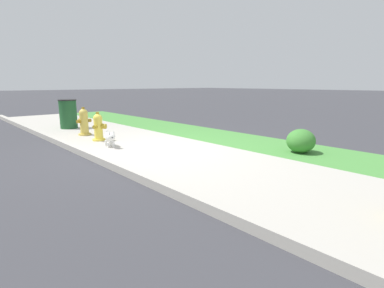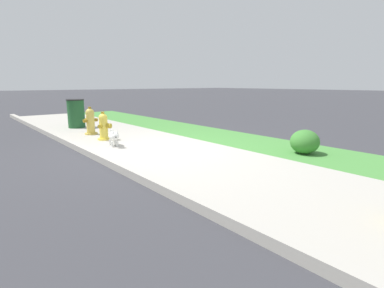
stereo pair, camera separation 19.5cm
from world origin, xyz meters
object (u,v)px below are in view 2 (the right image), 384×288
fire_hydrant_mid_block (104,127)px  small_white_dog (114,137)px  fire_hydrant_across_street (90,121)px  trash_bin (76,114)px  shrub_bush_far_verge (305,142)px

fire_hydrant_mid_block → small_white_dog: bearing=44.5°
fire_hydrant_across_street → fire_hydrant_mid_block: 0.99m
small_white_dog → fire_hydrant_across_street: bearing=-171.2°
small_white_dog → trash_bin: bearing=-170.7°
trash_bin → fire_hydrant_mid_block: bearing=-4.1°
fire_hydrant_mid_block → trash_bin: bearing=-130.0°
trash_bin → shrub_bush_far_verge: (6.35, 2.29, -0.20)m
shrub_bush_far_verge → small_white_dog: bearing=-138.8°
small_white_dog → shrub_bush_far_verge: shrub_bush_far_verge is taller
fire_hydrant_mid_block → shrub_bush_far_verge: size_ratio=1.24×
trash_bin → shrub_bush_far_verge: bearing=19.8°
fire_hydrant_across_street → small_white_dog: size_ratio=1.37×
fire_hydrant_mid_block → shrub_bush_far_verge: 4.57m
fire_hydrant_across_street → fire_hydrant_mid_block: fire_hydrant_across_street is taller
fire_hydrant_across_street → shrub_bush_far_verge: size_ratio=1.34×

